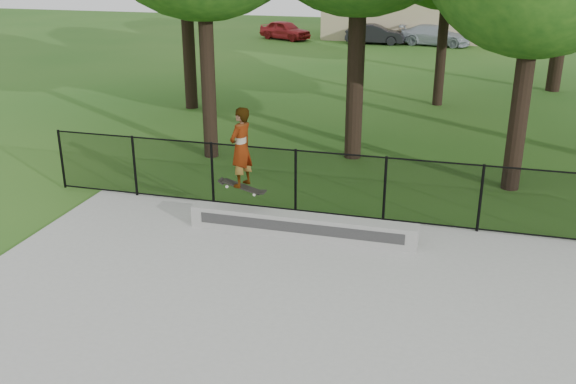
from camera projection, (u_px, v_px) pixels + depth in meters
name	position (u px, v px, depth m)	size (l,w,h in m)	color
grind_ledge	(301.00, 225.00, 13.37)	(4.80, 0.40, 0.46)	#9A9995
car_a	(285.00, 30.00, 42.53)	(1.46, 3.59, 1.23)	maroon
car_b	(375.00, 34.00, 40.51)	(1.29, 3.34, 1.22)	black
car_c	(435.00, 35.00, 39.89)	(1.75, 3.95, 1.25)	#A5AEBB
skater_airborne	(241.00, 149.00, 13.13)	(0.82, 0.70, 1.86)	black
chainlink_fence	(385.00, 189.00, 13.88)	(16.06, 0.06, 1.50)	black
distant_building	(418.00, 5.00, 42.81)	(12.40, 6.40, 4.30)	tan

